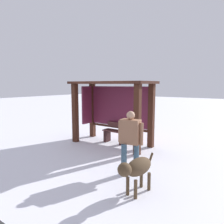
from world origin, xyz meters
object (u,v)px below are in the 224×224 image
(bus_shelter, at_px, (112,101))
(bench_left_inside, at_px, (115,134))
(person_walking, at_px, (130,137))
(dog, at_px, (137,168))

(bus_shelter, distance_m, bench_left_inside, 1.29)
(person_walking, xyz_separation_m, dog, (0.63, -0.82, -0.38))
(bus_shelter, distance_m, person_walking, 2.88)
(bench_left_inside, xyz_separation_m, person_walking, (1.88, -2.07, 0.59))
(bus_shelter, height_order, dog, bus_shelter)
(dog, bearing_deg, person_walking, 127.44)
(bus_shelter, xyz_separation_m, bench_left_inside, (0.08, 0.07, -1.29))
(person_walking, bearing_deg, bench_left_inside, 132.28)
(dog, bearing_deg, bench_left_inside, 130.97)
(bus_shelter, distance_m, dog, 3.97)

